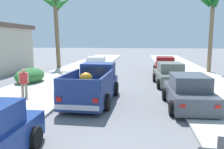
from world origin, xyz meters
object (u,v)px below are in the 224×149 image
object	(u,v)px
car_left_far	(96,66)
palm_tree_left_fore	(212,5)
car_right_mid	(170,75)
palm_tree_right_mid	(57,9)
car_left_mid	(165,66)
pedestrian	(24,82)
car_right_near	(188,92)
hedge_bush	(30,76)
pickup_truck	(93,86)

from	to	relation	value
car_left_far	palm_tree_left_fore	world-z (taller)	palm_tree_left_fore
car_right_mid	palm_tree_right_mid	size ratio (longest dim) A/B	0.57
car_left_mid	pedestrian	distance (m)	13.24
palm_tree_right_mid	pedestrian	xyz separation A→B (m)	(2.69, -13.01, -5.25)
car_left_far	pedestrian	bearing A→B (deg)	-102.08
palm_tree_left_fore	palm_tree_right_mid	world-z (taller)	palm_tree_right_mid
car_right_near	car_left_far	size ratio (longest dim) A/B	0.99
palm_tree_right_mid	hedge_bush	size ratio (longest dim) A/B	2.73
car_left_mid	palm_tree_right_mid	world-z (taller)	palm_tree_right_mid
pickup_truck	palm_tree_left_fore	bearing A→B (deg)	52.21
pickup_truck	car_left_mid	distance (m)	11.29
car_left_far	palm_tree_right_mid	distance (m)	8.01
palm_tree_right_mid	hedge_bush	distance (m)	10.47
car_right_mid	palm_tree_left_fore	xyz separation A→B (m)	(4.20, 6.35, 5.41)
pedestrian	palm_tree_right_mid	bearing A→B (deg)	101.67
car_left_mid	palm_tree_right_mid	xyz separation A→B (m)	(-10.91, 2.64, 5.45)
car_left_mid	car_right_mid	size ratio (longest dim) A/B	1.00
palm_tree_left_fore	palm_tree_right_mid	bearing A→B (deg)	172.82
car_right_near	hedge_bush	bearing A→B (deg)	153.73
hedge_bush	car_left_mid	bearing A→B (deg)	31.72
car_left_far	pickup_truck	bearing A→B (deg)	-80.30
car_right_mid	hedge_bush	size ratio (longest dim) A/B	1.55
car_left_far	hedge_bush	bearing A→B (deg)	-125.29
palm_tree_left_fore	hedge_bush	xyz separation A→B (m)	(-13.97, -6.90, -5.57)
pickup_truck	car_left_far	distance (m)	9.63
car_right_mid	palm_tree_left_fore	size ratio (longest dim) A/B	0.57
hedge_bush	car_left_far	bearing A→B (deg)	54.71
car_left_mid	car_right_mid	xyz separation A→B (m)	(-0.17, -5.60, 0.00)
car_left_mid	hedge_bush	world-z (taller)	car_left_mid
car_right_mid	hedge_bush	distance (m)	9.78
car_left_mid	palm_tree_right_mid	size ratio (longest dim) A/B	0.57
pickup_truck	palm_tree_left_fore	size ratio (longest dim) A/B	0.69
car_left_mid	hedge_bush	bearing A→B (deg)	-148.28
car_right_mid	palm_tree_left_fore	bearing A→B (deg)	56.53
pickup_truck	palm_tree_left_fore	xyz separation A→B (m)	(8.59, 11.08, 5.34)
hedge_bush	pedestrian	xyz separation A→B (m)	(1.72, -4.23, 0.36)
car_right_near	car_left_mid	xyz separation A→B (m)	(-0.02, 11.06, 0.00)
pickup_truck	car_right_near	xyz separation A→B (m)	(4.58, -0.74, -0.07)
pickup_truck	car_right_near	size ratio (longest dim) A/B	1.23
hedge_bush	pedestrian	bearing A→B (deg)	-67.91
pickup_truck	pedestrian	size ratio (longest dim) A/B	3.31
pickup_truck	palm_tree_right_mid	xyz separation A→B (m)	(-6.35, 12.96, 5.38)
car_left_mid	pickup_truck	bearing A→B (deg)	-113.83
hedge_bush	pedestrian	distance (m)	4.58
car_left_far	car_left_mid	bearing A→B (deg)	7.70
car_right_near	car_left_far	world-z (taller)	same
car_right_mid	hedge_bush	bearing A→B (deg)	-176.80
car_right_near	pedestrian	xyz separation A→B (m)	(-8.24, 0.69, 0.20)
pickup_truck	hedge_bush	bearing A→B (deg)	142.15
car_left_mid	palm_tree_left_fore	xyz separation A→B (m)	(4.03, 0.75, 5.41)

